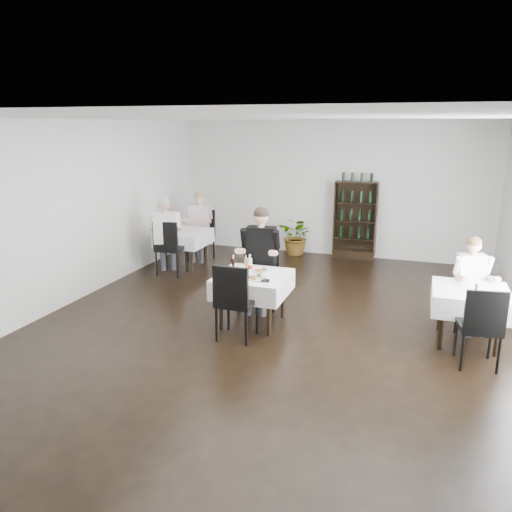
% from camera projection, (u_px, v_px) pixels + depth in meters
% --- Properties ---
extents(room_shell, '(9.00, 9.00, 9.00)m').
position_uv_depth(room_shell, '(273.00, 227.00, 7.07)').
color(room_shell, black).
rests_on(room_shell, ground).
extents(wine_shelf, '(0.90, 0.28, 1.75)m').
position_uv_depth(wine_shelf, '(355.00, 221.00, 11.00)').
color(wine_shelf, black).
rests_on(wine_shelf, ground).
extents(main_table, '(1.03, 1.03, 0.77)m').
position_uv_depth(main_table, '(253.00, 284.00, 7.39)').
color(main_table, black).
rests_on(main_table, ground).
extents(left_table, '(0.98, 0.98, 0.77)m').
position_uv_depth(left_table, '(184.00, 238.00, 10.42)').
color(left_table, black).
rests_on(left_table, ground).
extents(right_table, '(0.98, 0.98, 0.77)m').
position_uv_depth(right_table, '(470.00, 300.00, 6.73)').
color(right_table, black).
rests_on(right_table, ground).
extents(potted_tree, '(0.98, 0.91, 0.88)m').
position_uv_depth(potted_tree, '(297.00, 236.00, 11.40)').
color(potted_tree, '#25561D').
rests_on(potted_tree, ground).
extents(main_chair_far, '(0.52, 0.52, 1.00)m').
position_uv_depth(main_chair_far, '(264.00, 273.00, 8.14)').
color(main_chair_far, black).
rests_on(main_chair_far, ground).
extents(main_chair_near, '(0.50, 0.51, 1.10)m').
position_uv_depth(main_chair_near, '(234.00, 297.00, 6.81)').
color(main_chair_near, black).
rests_on(main_chair_near, ground).
extents(left_chair_far, '(0.51, 0.52, 1.10)m').
position_uv_depth(left_chair_far, '(202.00, 232.00, 10.99)').
color(left_chair_far, black).
rests_on(left_chair_far, ground).
extents(left_chair_near, '(0.53, 0.54, 1.11)m').
position_uv_depth(left_chair_near, '(169.00, 244.00, 9.78)').
color(left_chair_near, black).
rests_on(left_chair_near, ground).
extents(right_chair_far, '(0.53, 0.53, 1.05)m').
position_uv_depth(right_chair_far, '(476.00, 289.00, 7.23)').
color(right_chair_far, black).
rests_on(right_chair_far, ground).
extents(right_chair_near, '(0.53, 0.54, 1.04)m').
position_uv_depth(right_chair_near, '(481.00, 323.00, 6.02)').
color(right_chair_near, black).
rests_on(right_chair_near, ground).
extents(diner_main, '(0.65, 0.66, 1.66)m').
position_uv_depth(diner_main, '(260.00, 251.00, 7.93)').
color(diner_main, '#414249').
rests_on(diner_main, ground).
extents(diner_left_far, '(0.62, 0.65, 1.51)m').
position_uv_depth(diner_left_far, '(199.00, 221.00, 10.90)').
color(diner_left_far, '#414249').
rests_on(diner_left_far, ground).
extents(diner_left_near, '(0.70, 0.74, 1.58)m').
position_uv_depth(diner_left_near, '(166.00, 230.00, 9.77)').
color(diner_left_near, '#414249').
rests_on(diner_left_near, ground).
extents(diner_right_far, '(0.58, 0.62, 1.38)m').
position_uv_depth(diner_right_far, '(473.00, 277.00, 7.13)').
color(diner_right_far, '#414249').
rests_on(diner_right_far, ground).
extents(plate_far, '(0.26, 0.26, 0.07)m').
position_uv_depth(plate_far, '(261.00, 271.00, 7.48)').
color(plate_far, white).
rests_on(plate_far, main_table).
extents(plate_near, '(0.28, 0.28, 0.08)m').
position_uv_depth(plate_near, '(255.00, 278.00, 7.14)').
color(plate_near, white).
rests_on(plate_near, main_table).
extents(pilsner_dark, '(0.07, 0.07, 0.28)m').
position_uv_depth(pilsner_dark, '(233.00, 266.00, 7.39)').
color(pilsner_dark, black).
rests_on(pilsner_dark, main_table).
extents(pilsner_lager, '(0.06, 0.06, 0.26)m').
position_uv_depth(pilsner_lager, '(246.00, 265.00, 7.46)').
color(pilsner_lager, gold).
rests_on(pilsner_lager, main_table).
extents(coke_bottle, '(0.07, 0.07, 0.29)m').
position_uv_depth(coke_bottle, '(250.00, 266.00, 7.39)').
color(coke_bottle, silver).
rests_on(coke_bottle, main_table).
extents(napkin_cutlery, '(0.21, 0.21, 0.02)m').
position_uv_depth(napkin_cutlery, '(263.00, 280.00, 7.05)').
color(napkin_cutlery, black).
rests_on(napkin_cutlery, main_table).
extents(pepper_mill, '(0.04, 0.04, 0.09)m').
position_uv_depth(pepper_mill, '(476.00, 287.00, 6.66)').
color(pepper_mill, black).
rests_on(pepper_mill, right_table).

